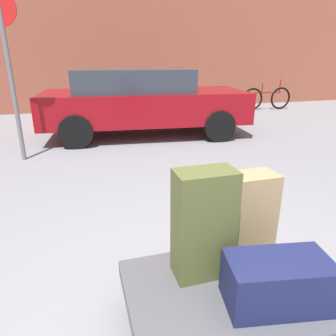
{
  "coord_description": "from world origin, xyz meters",
  "views": [
    {
      "loc": [
        -0.73,
        -1.32,
        1.64
      ],
      "look_at": [
        0.0,
        1.2,
        0.69
      ],
      "focal_mm": 32.66,
      "sensor_mm": 36.0,
      "label": 1
    }
  ],
  "objects": [
    {
      "name": "ground_plane",
      "position": [
        0.0,
        0.0,
        0.0
      ],
      "size": [
        60.0,
        60.0,
        0.0
      ],
      "primitive_type": "plane",
      "color": "gray"
    },
    {
      "name": "bollard_kerb_mid",
      "position": [
        3.62,
        6.22,
        0.3
      ],
      "size": [
        0.21,
        0.21,
        0.6
      ],
      "primitive_type": "cylinder",
      "color": "#72665B",
      "rests_on": "ground_plane"
    },
    {
      "name": "parked_car",
      "position": [
        0.61,
        5.32,
        0.76
      ],
      "size": [
        4.46,
        2.26,
        1.42
      ],
      "color": "maroon",
      "rests_on": "ground_plane"
    },
    {
      "name": "suitcase_olive_stacked_top",
      "position": [
        -0.07,
        0.18,
        0.69
      ],
      "size": [
        0.36,
        0.21,
        0.69
      ],
      "primitive_type": "cube",
      "rotation": [
        0.0,
        0.0,
        0.01
      ],
      "color": "#4C5128",
      "rests_on": "luggage_cart"
    },
    {
      "name": "duffel_bag_navy_front_left",
      "position": [
        0.23,
        -0.17,
        0.48
      ],
      "size": [
        0.61,
        0.39,
        0.28
      ],
      "primitive_type": "cube",
      "rotation": [
        0.0,
        0.0,
        -0.17
      ],
      "color": "#191E47",
      "rests_on": "luggage_cart"
    },
    {
      "name": "luggage_cart",
      "position": [
        0.0,
        0.0,
        0.27
      ],
      "size": [
        1.14,
        0.88,
        0.34
      ],
      "color": "#4C4C51",
      "rests_on": "ground_plane"
    },
    {
      "name": "bicycle_leaning",
      "position": [
        5.26,
        7.65,
        0.37
      ],
      "size": [
        1.76,
        0.11,
        0.96
      ],
      "color": "black",
      "rests_on": "ground_plane"
    },
    {
      "name": "no_parking_sign",
      "position": [
        -1.71,
        4.13,
        1.58
      ],
      "size": [
        0.49,
        0.16,
        2.56
      ],
      "color": "slate",
      "rests_on": "ground_plane"
    },
    {
      "name": "bollard_kerb_near",
      "position": [
        2.17,
        6.22,
        0.3
      ],
      "size": [
        0.21,
        0.21,
        0.6
      ],
      "primitive_type": "cylinder",
      "color": "#72665B",
      "rests_on": "ground_plane"
    },
    {
      "name": "suitcase_tan_center",
      "position": [
        0.29,
        0.31,
        0.63
      ],
      "size": [
        0.41,
        0.21,
        0.58
      ],
      "primitive_type": "cube",
      "rotation": [
        0.0,
        0.0,
        0.01
      ],
      "color": "#9E7F56",
      "rests_on": "luggage_cart"
    }
  ]
}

